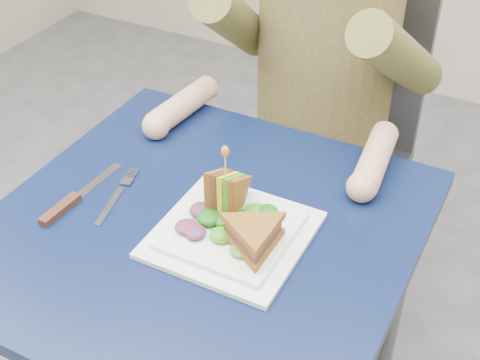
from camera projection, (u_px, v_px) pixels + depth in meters
The scene contains 12 objects.
table at pixel (202, 256), 1.26m from camera, with size 0.75×0.75×0.73m.
chair at pixel (331, 129), 1.82m from camera, with size 0.42×0.40×0.93m.
diner at pixel (327, 14), 1.52m from camera, with size 0.54×0.59×0.74m.
plate at pixel (232, 233), 1.18m from camera, with size 0.26×0.26×0.02m.
sandwich_flat at pixel (254, 236), 1.12m from camera, with size 0.18×0.18×0.05m.
sandwich_upright at pixel (226, 193), 1.20m from camera, with size 0.09×0.14×0.14m.
fork at pixel (116, 197), 1.28m from camera, with size 0.05×0.18×0.01m.
knife at pixel (68, 204), 1.25m from camera, with size 0.03×0.22×0.02m.
toothpick at pixel (225, 165), 1.16m from camera, with size 0.00×0.00×0.06m, color tan.
toothpick_frill at pixel (225, 151), 1.15m from camera, with size 0.01×0.01×0.02m, color orange.
lettuce_spill at pixel (237, 222), 1.18m from camera, with size 0.15×0.13×0.02m, color #337A14, non-canonical shape.
onion_ring at pixel (241, 223), 1.17m from camera, with size 0.04×0.04×0.01m, color #9E4C7A.
Camera 1 is at (0.49, -0.78, 1.53)m, focal length 50.00 mm.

